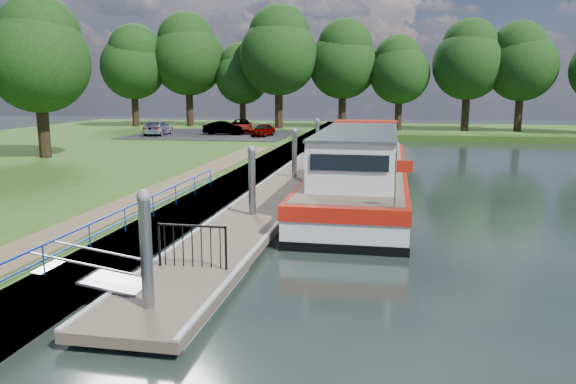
% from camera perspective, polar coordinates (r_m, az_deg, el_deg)
% --- Properties ---
extents(ground, '(160.00, 160.00, 0.00)m').
position_cam_1_polar(ground, '(13.10, -12.95, -12.14)').
color(ground, black).
rests_on(ground, ground).
extents(bank_edge, '(1.10, 90.00, 0.78)m').
position_cam_1_polar(bank_edge, '(27.49, -5.49, 0.86)').
color(bank_edge, '#473D2D').
rests_on(bank_edge, ground).
extents(far_bank, '(60.00, 18.00, 0.60)m').
position_cam_1_polar(far_bank, '(63.60, 16.96, 5.87)').
color(far_bank, '#284915').
rests_on(far_bank, ground).
extents(footpath, '(1.60, 40.00, 0.05)m').
position_cam_1_polar(footpath, '(21.63, -15.36, -1.01)').
color(footpath, brown).
rests_on(footpath, riverbank).
extents(carpark, '(14.00, 12.00, 0.06)m').
position_cam_1_polar(carpark, '(51.74, -7.50, 5.82)').
color(carpark, black).
rests_on(carpark, riverbank).
extents(blue_fence, '(0.04, 18.04, 0.72)m').
position_cam_1_polar(blue_fence, '(16.44, -17.81, -2.90)').
color(blue_fence, '#0C2DBF').
rests_on(blue_fence, riverbank).
extents(pontoon, '(2.50, 30.00, 0.56)m').
position_cam_1_polar(pontoon, '(25.01, -1.12, -0.53)').
color(pontoon, brown).
rests_on(pontoon, ground).
extents(mooring_piles, '(0.30, 27.30, 3.55)m').
position_cam_1_polar(mooring_piles, '(24.83, -1.13, 1.95)').
color(mooring_piles, gray).
rests_on(mooring_piles, ground).
extents(gangway, '(2.58, 1.00, 0.92)m').
position_cam_1_polar(gangway, '(14.10, -19.23, -8.11)').
color(gangway, '#A5A8AD').
rests_on(gangway, ground).
extents(gate_panel, '(1.85, 0.05, 1.15)m').
position_cam_1_polar(gate_panel, '(14.65, -9.72, -4.81)').
color(gate_panel, black).
rests_on(gate_panel, ground).
extents(barge, '(4.36, 21.15, 4.78)m').
position_cam_1_polar(barge, '(27.20, 7.54, 2.21)').
color(barge, black).
rests_on(barge, ground).
extents(horizon_trees, '(54.38, 10.03, 12.87)m').
position_cam_1_polar(horizon_trees, '(60.15, 4.38, 13.34)').
color(horizon_trees, '#332316').
rests_on(horizon_trees, ground).
extents(bank_tree_a, '(6.12, 6.12, 9.72)m').
position_cam_1_polar(bank_tree_a, '(37.58, -24.01, 12.77)').
color(bank_tree_a, '#332316').
rests_on(bank_tree_a, riverbank).
extents(car_a, '(1.77, 3.37, 1.09)m').
position_cam_1_polar(car_a, '(49.02, -2.57, 6.32)').
color(car_a, '#999999').
rests_on(car_a, carpark).
extents(car_b, '(3.65, 1.43, 1.18)m').
position_cam_1_polar(car_b, '(50.96, -6.56, 6.47)').
color(car_b, '#999999').
rests_on(car_b, carpark).
extents(car_c, '(2.03, 4.38, 1.24)m').
position_cam_1_polar(car_c, '(51.73, -13.08, 6.36)').
color(car_c, '#999999').
rests_on(car_c, carpark).
extents(car_d, '(3.20, 4.89, 1.25)m').
position_cam_1_polar(car_d, '(52.63, -4.78, 6.67)').
color(car_d, '#999999').
rests_on(car_d, carpark).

